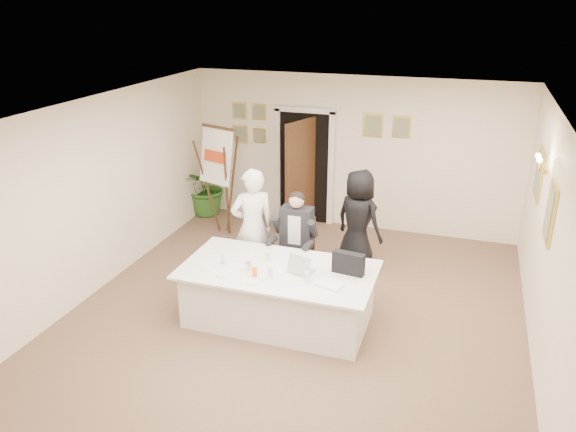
% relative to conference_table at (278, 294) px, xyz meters
% --- Properties ---
extents(floor, '(7.00, 7.00, 0.00)m').
position_rel_conference_table_xyz_m(floor, '(0.17, 0.12, -0.39)').
color(floor, brown).
rests_on(floor, ground).
extents(ceiling, '(6.00, 7.00, 0.02)m').
position_rel_conference_table_xyz_m(ceiling, '(0.17, 0.12, 2.41)').
color(ceiling, white).
rests_on(ceiling, wall_back).
extents(wall_back, '(6.00, 0.10, 2.80)m').
position_rel_conference_table_xyz_m(wall_back, '(0.17, 3.62, 1.01)').
color(wall_back, white).
rests_on(wall_back, floor).
extents(wall_front, '(6.00, 0.10, 2.80)m').
position_rel_conference_table_xyz_m(wall_front, '(0.17, -3.38, 1.01)').
color(wall_front, white).
rests_on(wall_front, floor).
extents(wall_left, '(0.10, 7.00, 2.80)m').
position_rel_conference_table_xyz_m(wall_left, '(-2.83, 0.12, 1.01)').
color(wall_left, white).
rests_on(wall_left, floor).
extents(wall_right, '(0.10, 7.00, 2.80)m').
position_rel_conference_table_xyz_m(wall_right, '(3.17, 0.12, 1.01)').
color(wall_right, white).
rests_on(wall_right, floor).
extents(doorway, '(1.14, 0.86, 2.20)m').
position_rel_conference_table_xyz_m(doorway, '(-0.71, 3.44, 0.65)').
color(doorway, black).
rests_on(doorway, floor).
extents(pictures_back_wall, '(3.40, 0.06, 0.80)m').
position_rel_conference_table_xyz_m(pictures_back_wall, '(-0.63, 3.59, 1.46)').
color(pictures_back_wall, gold).
rests_on(pictures_back_wall, wall_back).
extents(pictures_right_wall, '(0.06, 2.20, 0.80)m').
position_rel_conference_table_xyz_m(pictures_right_wall, '(3.14, 1.32, 1.36)').
color(pictures_right_wall, gold).
rests_on(pictures_right_wall, wall_right).
extents(wall_sconce, '(0.20, 0.30, 0.24)m').
position_rel_conference_table_xyz_m(wall_sconce, '(3.07, 1.32, 1.71)').
color(wall_sconce, gold).
rests_on(wall_sconce, wall_right).
extents(conference_table, '(2.52, 1.35, 0.78)m').
position_rel_conference_table_xyz_m(conference_table, '(0.00, 0.00, 0.00)').
color(conference_table, white).
rests_on(conference_table, floor).
extents(seated_man, '(0.68, 0.72, 1.48)m').
position_rel_conference_table_xyz_m(seated_man, '(-0.10, 1.06, 0.35)').
color(seated_man, black).
rests_on(seated_man, floor).
extents(flip_chart, '(0.71, 0.53, 1.96)m').
position_rel_conference_table_xyz_m(flip_chart, '(-1.94, 2.49, 0.51)').
color(flip_chart, '#331F10').
rests_on(flip_chart, floor).
extents(standing_man, '(0.78, 0.72, 1.79)m').
position_rel_conference_table_xyz_m(standing_man, '(-0.73, 0.94, 0.50)').
color(standing_man, white).
rests_on(standing_man, floor).
extents(standing_woman, '(0.95, 0.81, 1.64)m').
position_rel_conference_table_xyz_m(standing_woman, '(0.67, 1.85, 0.43)').
color(standing_woman, black).
rests_on(standing_woman, floor).
extents(potted_palm, '(1.32, 1.24, 1.17)m').
position_rel_conference_table_xyz_m(potted_palm, '(-2.63, 3.32, 0.19)').
color(potted_palm, '#2D6421').
rests_on(potted_palm, floor).
extents(laptop, '(0.39, 0.41, 0.28)m').
position_rel_conference_table_xyz_m(laptop, '(0.30, 0.04, 0.52)').
color(laptop, '#B7BABC').
rests_on(laptop, conference_table).
extents(laptop_bag, '(0.42, 0.17, 0.29)m').
position_rel_conference_table_xyz_m(laptop_bag, '(0.89, 0.16, 0.53)').
color(laptop_bag, black).
rests_on(laptop_bag, conference_table).
extents(paper_stack, '(0.36, 0.29, 0.03)m').
position_rel_conference_table_xyz_m(paper_stack, '(0.75, -0.24, 0.40)').
color(paper_stack, white).
rests_on(paper_stack, conference_table).
extents(plate_left, '(0.23, 0.23, 0.01)m').
position_rel_conference_table_xyz_m(plate_left, '(-0.87, -0.25, 0.39)').
color(plate_left, white).
rests_on(plate_left, conference_table).
extents(plate_mid, '(0.26, 0.26, 0.01)m').
position_rel_conference_table_xyz_m(plate_mid, '(-0.59, -0.39, 0.39)').
color(plate_mid, white).
rests_on(plate_mid, conference_table).
extents(plate_near, '(0.24, 0.24, 0.01)m').
position_rel_conference_table_xyz_m(plate_near, '(-0.17, -0.44, 0.39)').
color(plate_near, white).
rests_on(plate_near, conference_table).
extents(glass_a, '(0.09, 0.09, 0.14)m').
position_rel_conference_table_xyz_m(glass_a, '(-0.73, -0.09, 0.45)').
color(glass_a, silver).
rests_on(glass_a, conference_table).
extents(glass_b, '(0.06, 0.06, 0.14)m').
position_rel_conference_table_xyz_m(glass_b, '(-0.01, -0.27, 0.45)').
color(glass_b, silver).
rests_on(glass_b, conference_table).
extents(glass_c, '(0.07, 0.07, 0.14)m').
position_rel_conference_table_xyz_m(glass_c, '(0.46, -0.23, 0.45)').
color(glass_c, silver).
rests_on(glass_c, conference_table).
extents(glass_d, '(0.07, 0.07, 0.14)m').
position_rel_conference_table_xyz_m(glass_d, '(-0.21, 0.17, 0.45)').
color(glass_d, silver).
rests_on(glass_d, conference_table).
extents(oj_glass, '(0.07, 0.07, 0.13)m').
position_rel_conference_table_xyz_m(oj_glass, '(-0.21, -0.30, 0.45)').
color(oj_glass, orange).
rests_on(oj_glass, conference_table).
extents(steel_jug, '(0.10, 0.10, 0.11)m').
position_rel_conference_table_xyz_m(steel_jug, '(-0.35, -0.16, 0.44)').
color(steel_jug, silver).
rests_on(steel_jug, conference_table).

